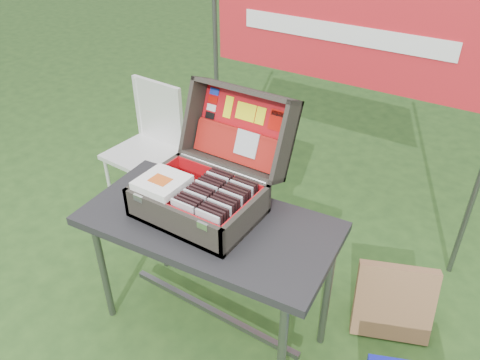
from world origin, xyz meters
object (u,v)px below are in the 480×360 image
Objects in this scene: suitcase at (205,164)px; cardboard_box at (394,303)px; table at (211,278)px; chair at (142,155)px.

suitcase is 1.20m from cardboard_box.
table is 2.12× the size of suitcase.
chair is at bearing 150.71° from suitcase.
chair reaches higher than table.
chair is 1.79m from cardboard_box.
chair is (-0.92, 0.52, -0.50)m from suitcase.
table is 0.93m from cardboard_box.
table reaches higher than cardboard_box.
suitcase reaches higher than table.
suitcase is 0.60× the size of chair.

